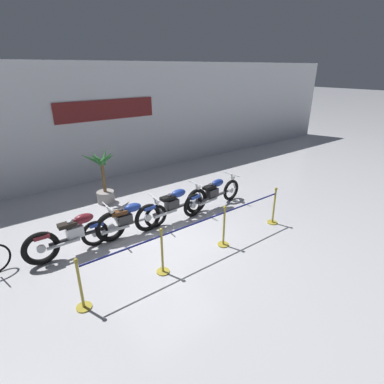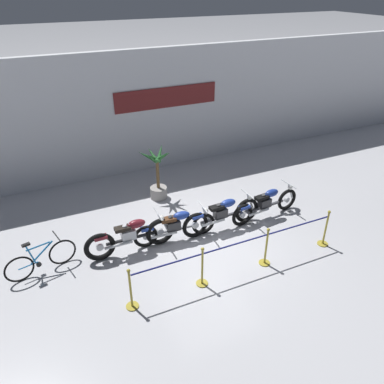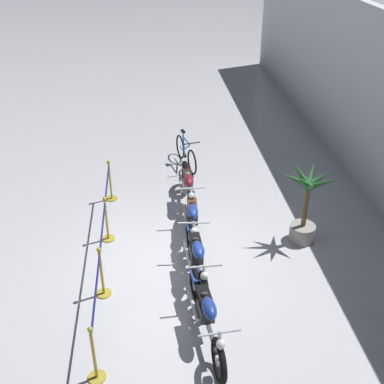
% 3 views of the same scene
% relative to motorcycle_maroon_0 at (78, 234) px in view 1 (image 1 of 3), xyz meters
% --- Properties ---
extents(ground_plane, '(120.00, 120.00, 0.00)m').
position_rel_motorcycle_maroon_0_xyz_m(ground_plane, '(1.96, -0.56, -0.48)').
color(ground_plane, silver).
extents(back_wall, '(28.00, 0.29, 4.20)m').
position_rel_motorcycle_maroon_0_xyz_m(back_wall, '(1.96, 4.57, 1.62)').
color(back_wall, white).
rests_on(back_wall, ground).
extents(motorcycle_maroon_0, '(2.36, 0.62, 0.97)m').
position_rel_motorcycle_maroon_0_xyz_m(motorcycle_maroon_0, '(0.00, 0.00, 0.00)').
color(motorcycle_maroon_0, black).
rests_on(motorcycle_maroon_0, ground).
extents(motorcycle_blue_1, '(2.27, 0.62, 0.90)m').
position_rel_motorcycle_maroon_0_xyz_m(motorcycle_blue_1, '(1.21, -0.02, -0.02)').
color(motorcycle_blue_1, black).
rests_on(motorcycle_blue_1, ground).
extents(motorcycle_blue_2, '(2.41, 0.62, 0.96)m').
position_rel_motorcycle_maroon_0_xyz_m(motorcycle_blue_2, '(2.58, -0.08, 0.00)').
color(motorcycle_blue_2, black).
rests_on(motorcycle_blue_2, ground).
extents(motorcycle_blue_3, '(2.36, 0.64, 0.92)m').
position_rel_motorcycle_maroon_0_xyz_m(motorcycle_blue_3, '(4.03, -0.08, -0.02)').
color(motorcycle_blue_3, black).
rests_on(motorcycle_blue_3, ground).
extents(potted_palm_left_of_row, '(1.02, 1.07, 1.76)m').
position_rel_motorcycle_maroon_0_xyz_m(potted_palm_left_of_row, '(1.56, 2.27, 0.34)').
color(potted_palm_left_of_row, gray).
rests_on(potted_palm_left_of_row, ground).
extents(stanchion_far_left, '(5.34, 0.28, 1.05)m').
position_rel_motorcycle_maroon_0_xyz_m(stanchion_far_left, '(0.96, -1.82, 0.18)').
color(stanchion_far_left, gold).
rests_on(stanchion_far_left, ground).
extents(stanchion_mid_left, '(0.28, 0.28, 1.05)m').
position_rel_motorcycle_maroon_0_xyz_m(stanchion_mid_left, '(1.12, -1.82, -0.12)').
color(stanchion_mid_left, gold).
rests_on(stanchion_mid_left, ground).
extents(stanchion_mid_right, '(0.28, 0.28, 1.05)m').
position_rel_motorcycle_maroon_0_xyz_m(stanchion_mid_right, '(2.84, -1.82, -0.12)').
color(stanchion_mid_right, gold).
rests_on(stanchion_mid_right, ground).
extents(stanchion_far_right, '(0.28, 0.28, 1.05)m').
position_rel_motorcycle_maroon_0_xyz_m(stanchion_far_right, '(4.69, -1.82, -0.12)').
color(stanchion_far_right, gold).
rests_on(stanchion_far_right, ground).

